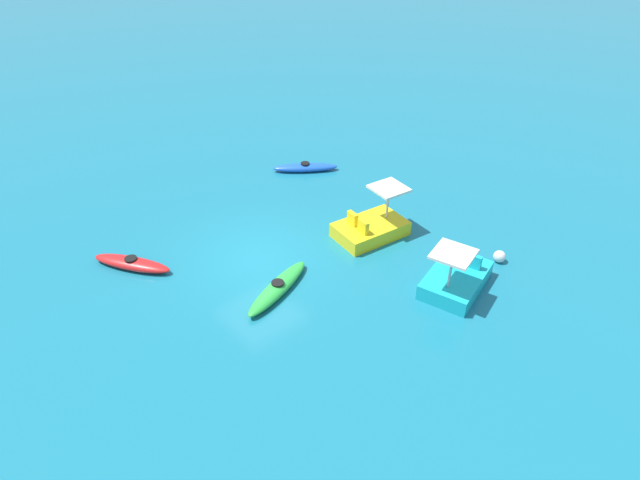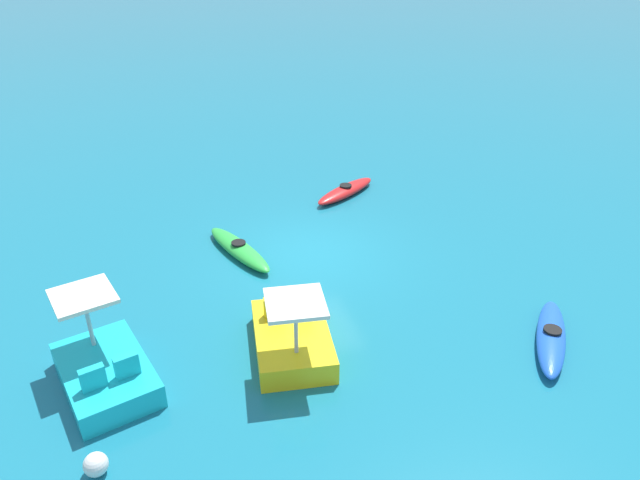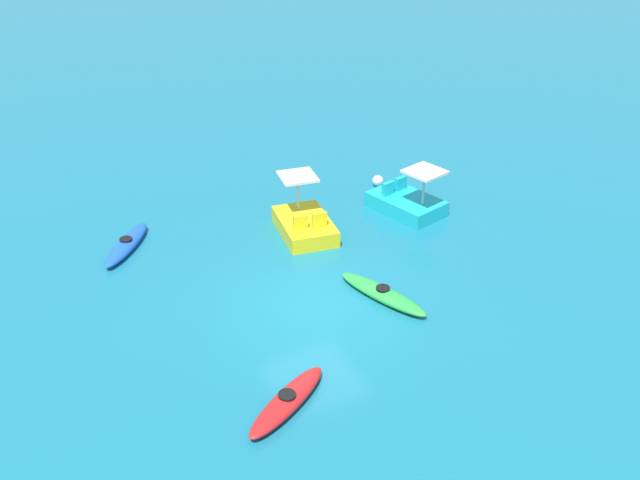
{
  "view_description": "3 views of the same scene",
  "coord_description": "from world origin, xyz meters",
  "px_view_note": "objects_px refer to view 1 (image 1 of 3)",
  "views": [
    {
      "loc": [
        7.85,
        11.8,
        10.31
      ],
      "look_at": [
        -1.64,
        1.23,
        0.58
      ],
      "focal_mm": 29.95,
      "sensor_mm": 36.0,
      "label": 1
    },
    {
      "loc": [
        -12.89,
        3.98,
        7.78
      ],
      "look_at": [
        -0.56,
        -0.1,
        0.69
      ],
      "focal_mm": 32.6,
      "sensor_mm": 36.0,
      "label": 2
    },
    {
      "loc": [
        14.49,
        -7.09,
        11.02
      ],
      "look_at": [
        -2.53,
        1.48,
        0.35
      ],
      "focal_mm": 41.21,
      "sensor_mm": 36.0,
      "label": 3
    }
  ],
  "objects_px": {
    "pedal_boat_cyan": "(456,278)",
    "buoy_white": "(499,256)",
    "kayak_blue": "(305,167)",
    "kayak_red": "(132,263)",
    "kayak_green": "(278,288)",
    "pedal_boat_yellow": "(371,227)"
  },
  "relations": [
    {
      "from": "pedal_boat_cyan",
      "to": "buoy_white",
      "type": "xyz_separation_m",
      "value": [
        -2.12,
        0.17,
        -0.14
      ]
    },
    {
      "from": "kayak_blue",
      "to": "pedal_boat_cyan",
      "type": "distance_m",
      "value": 9.01
    },
    {
      "from": "kayak_red",
      "to": "pedal_boat_cyan",
      "type": "relative_size",
      "value": 0.96
    },
    {
      "from": "kayak_green",
      "to": "pedal_boat_yellow",
      "type": "bearing_deg",
      "value": -176.44
    },
    {
      "from": "kayak_red",
      "to": "buoy_white",
      "type": "relative_size",
      "value": 6.55
    },
    {
      "from": "kayak_red",
      "to": "pedal_boat_yellow",
      "type": "xyz_separation_m",
      "value": [
        -6.97,
        3.78,
        0.17
      ]
    },
    {
      "from": "kayak_red",
      "to": "pedal_boat_yellow",
      "type": "distance_m",
      "value": 7.93
    },
    {
      "from": "kayak_green",
      "to": "buoy_white",
      "type": "distance_m",
      "value": 7.19
    },
    {
      "from": "pedal_boat_cyan",
      "to": "pedal_boat_yellow",
      "type": "distance_m",
      "value": 3.65
    },
    {
      "from": "kayak_red",
      "to": "kayak_green",
      "type": "bearing_deg",
      "value": 123.74
    },
    {
      "from": "kayak_green",
      "to": "buoy_white",
      "type": "xyz_separation_m",
      "value": [
        -6.25,
        3.56,
        0.04
      ]
    },
    {
      "from": "buoy_white",
      "to": "kayak_red",
      "type": "bearing_deg",
      "value": -40.34
    },
    {
      "from": "kayak_green",
      "to": "pedal_boat_cyan",
      "type": "bearing_deg",
      "value": 140.67
    },
    {
      "from": "kayak_red",
      "to": "kayak_green",
      "type": "relative_size",
      "value": 0.88
    },
    {
      "from": "pedal_boat_cyan",
      "to": "pedal_boat_yellow",
      "type": "height_order",
      "value": "same"
    },
    {
      "from": "kayak_red",
      "to": "buoy_white",
      "type": "height_order",
      "value": "buoy_white"
    },
    {
      "from": "kayak_red",
      "to": "pedal_boat_cyan",
      "type": "distance_m",
      "value": 10.09
    },
    {
      "from": "kayak_red",
      "to": "kayak_green",
      "type": "xyz_separation_m",
      "value": [
        -2.7,
        4.04,
        -0.0
      ]
    },
    {
      "from": "kayak_green",
      "to": "kayak_red",
      "type": "bearing_deg",
      "value": -56.26
    },
    {
      "from": "pedal_boat_cyan",
      "to": "buoy_white",
      "type": "relative_size",
      "value": 6.82
    },
    {
      "from": "kayak_red",
      "to": "pedal_boat_cyan",
      "type": "height_order",
      "value": "pedal_boat_cyan"
    },
    {
      "from": "kayak_blue",
      "to": "kayak_green",
      "type": "xyz_separation_m",
      "value": [
        5.76,
        5.48,
        -0.0
      ]
    }
  ]
}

